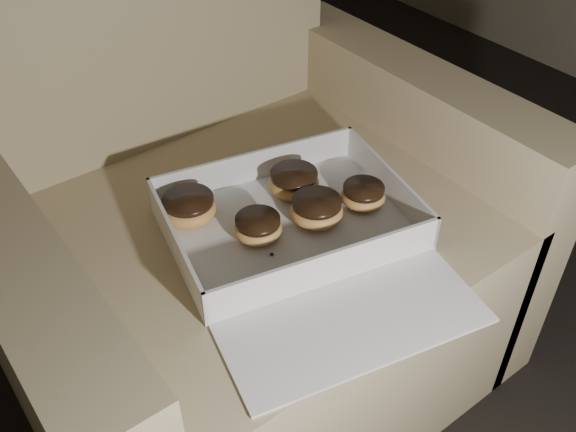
{
  "coord_description": "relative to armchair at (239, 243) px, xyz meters",
  "views": [
    {
      "loc": [
        -0.16,
        -0.09,
        1.14
      ],
      "look_at": [
        0.33,
        0.56,
        0.46
      ],
      "focal_mm": 40.0,
      "sensor_mm": 36.0,
      "label": 1
    }
  ],
  "objects": [
    {
      "name": "armchair",
      "position": [
        0.0,
        0.0,
        0.0
      ],
      "size": [
        0.92,
        0.78,
        0.96
      ],
      "color": "#998962",
      "rests_on": "floor"
    },
    {
      "name": "donut_a",
      "position": [
        0.15,
        -0.17,
        0.16
      ],
      "size": [
        0.08,
        0.08,
        0.04
      ],
      "color": "gold",
      "rests_on": "bakery_box"
    },
    {
      "name": "crumb_d",
      "position": [
        -0.05,
        -0.18,
        0.14
      ],
      "size": [
        0.01,
        0.01,
        0.0
      ],
      "primitive_type": "ellipsoid",
      "color": "black",
      "rests_on": "bakery_box"
    },
    {
      "name": "donut_d",
      "position": [
        -0.04,
        -0.13,
        0.16
      ],
      "size": [
        0.08,
        0.08,
        0.04
      ],
      "color": "gold",
      "rests_on": "bakery_box"
    },
    {
      "name": "crumb_b",
      "position": [
        -0.12,
        -0.23,
        0.14
      ],
      "size": [
        0.01,
        0.01,
        0.0
      ],
      "primitive_type": "ellipsoid",
      "color": "black",
      "rests_on": "bakery_box"
    },
    {
      "name": "donut_b",
      "position": [
        0.08,
        -0.07,
        0.16
      ],
      "size": [
        0.09,
        0.09,
        0.04
      ],
      "color": "gold",
      "rests_on": "bakery_box"
    },
    {
      "name": "crumb_a",
      "position": [
        0.1,
        -0.28,
        0.14
      ],
      "size": [
        0.01,
        0.01,
        0.0
      ],
      "primitive_type": "ellipsoid",
      "color": "black",
      "rests_on": "bakery_box"
    },
    {
      "name": "donut_e",
      "position": [
        -0.11,
        -0.03,
        0.16
      ],
      "size": [
        0.09,
        0.09,
        0.05
      ],
      "color": "gold",
      "rests_on": "bakery_box"
    },
    {
      "name": "donut_c",
      "position": [
        0.06,
        -0.16,
        0.16
      ],
      "size": [
        0.09,
        0.09,
        0.04
      ],
      "color": "gold",
      "rests_on": "bakery_box"
    },
    {
      "name": "bakery_box",
      "position": [
        0.01,
        -0.18,
        0.14
      ],
      "size": [
        0.48,
        0.53,
        0.07
      ],
      "rotation": [
        0.0,
        0.0,
        -0.22
      ],
      "color": "silver",
      "rests_on": "armchair"
    },
    {
      "name": "crumb_c",
      "position": [
        -0.07,
        -0.23,
        0.14
      ],
      "size": [
        0.01,
        0.01,
        0.0
      ],
      "primitive_type": "ellipsoid",
      "color": "black",
      "rests_on": "bakery_box"
    }
  ]
}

